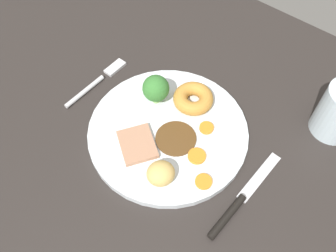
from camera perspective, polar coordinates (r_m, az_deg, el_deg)
The scene contains 12 objects.
dining_table at distance 64.89cm, azimuth -1.72°, elevation -0.21°, with size 120.00×84.00×3.60cm, color #2B2623.
dinner_plate at distance 61.36cm, azimuth 0.00°, elevation -0.89°, with size 27.89×27.89×1.40cm, color white.
gravy_pool at distance 59.60cm, azimuth 1.28°, elevation -2.02°, with size 7.02×7.02×0.30cm, color #563819.
meat_slice_main at distance 58.89cm, azimuth -5.01°, elevation -2.98°, with size 6.82×5.64×0.80cm, color tan.
yorkshire_pudding at distance 63.33cm, azimuth 4.13°, elevation 4.49°, with size 7.26×7.26×2.56cm, color #C68938.
roast_potato_left at distance 54.66cm, azimuth -1.19°, elevation -7.71°, with size 4.29×4.50×3.33cm, color #D8B260.
carrot_coin_front at distance 57.93cm, azimuth 4.71°, elevation -4.89°, with size 3.02×3.02×0.45cm, color orange.
carrot_coin_back at distance 55.93cm, azimuth 5.81°, elevation -8.98°, with size 2.73×2.73×0.43cm, color orange.
carrot_coin_side at distance 60.92cm, azimuth 6.27°, elevation -0.30°, with size 2.48×2.48×0.63cm, color orange.
broccoli_floret at distance 61.94cm, azimuth -1.99°, elevation 6.09°, with size 4.82×4.82×5.85cm.
fork at distance 70.24cm, azimuth -11.37°, elevation 7.16°, with size 2.01×15.25×0.90cm.
knife at distance 56.70cm, azimuth 11.56°, elevation -11.91°, with size 2.01×18.54×1.20cm.
Camera 1 is at (24.60, -26.70, 55.58)cm, focal length 37.47 mm.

